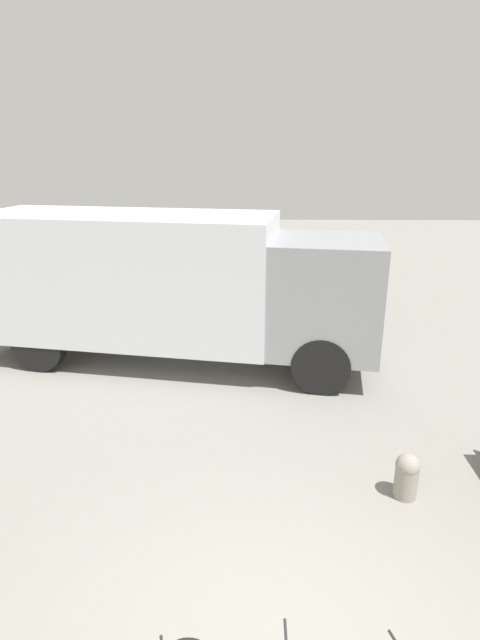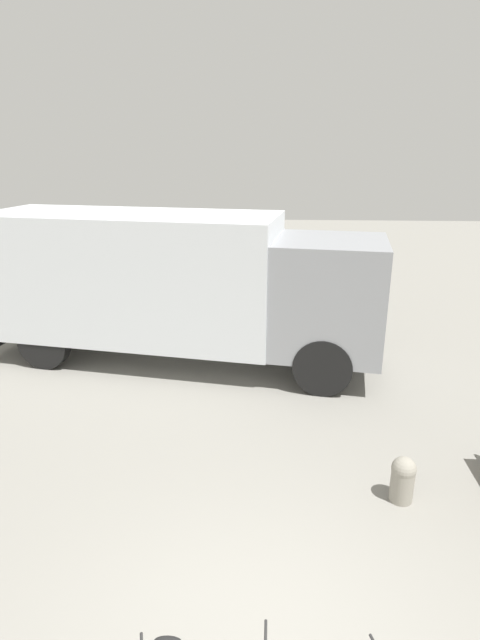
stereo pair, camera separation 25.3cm
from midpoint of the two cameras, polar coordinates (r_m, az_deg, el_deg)
name	(u,v)px [view 1 (the left image)]	position (r m, az deg, el deg)	size (l,w,h in m)	color
delivery_truck	(171,282)	(10.38, -8.64, 4.35)	(8.41, 3.46, 3.11)	silver
bollard_near_bench	(407,474)	(7.04, 17.51, -16.48)	(0.31, 0.31, 0.63)	gray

